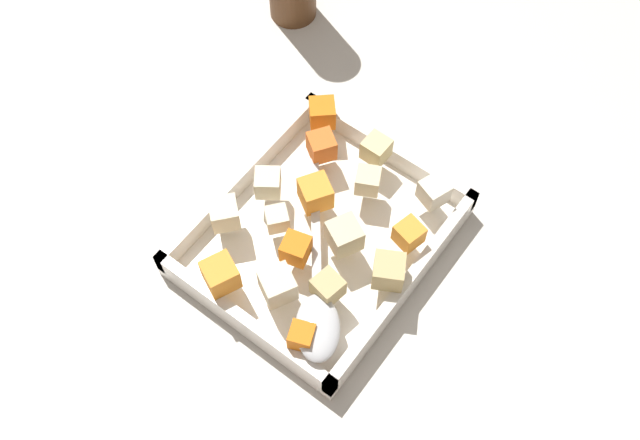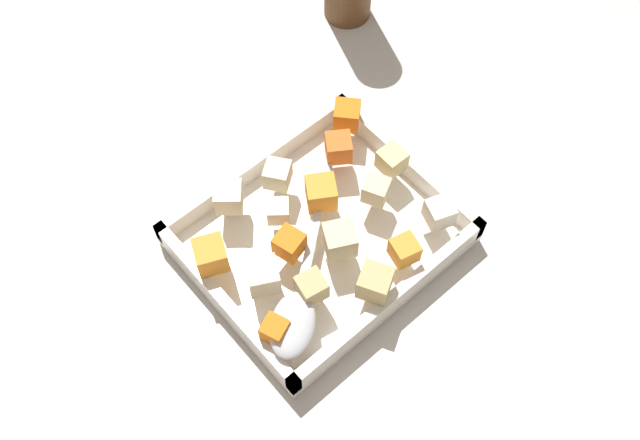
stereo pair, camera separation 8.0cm
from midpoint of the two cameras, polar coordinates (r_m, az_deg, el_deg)
The scene contains 20 objects.
ground_plane at distance 0.84m, azimuth -2.71°, elevation -3.36°, with size 4.00×4.00×0.00m, color beige.
baking_dish at distance 0.84m, azimuth -2.73°, elevation -1.59°, with size 0.28×0.24×0.04m.
carrot_chunk_heap_side at distance 0.78m, azimuth -4.82°, elevation -2.52°, with size 0.03×0.03×0.03m, color orange.
carrot_chunk_corner_se at distance 0.85m, azimuth -2.59°, elevation 5.55°, with size 0.03×0.03×0.03m, color orange.
carrot_chunk_far_right at distance 0.88m, azimuth -2.47°, elevation 8.09°, with size 0.03×0.03×0.03m, color orange.
carrot_chunk_center at distance 0.75m, azimuth -4.54°, elevation -9.27°, with size 0.02×0.02×0.02m, color orange.
carrot_chunk_corner_sw at distance 0.79m, azimuth 4.07°, elevation -1.36°, with size 0.03×0.03×0.03m, color orange.
carrot_chunk_near_left at distance 0.81m, azimuth -3.18°, elevation 1.84°, with size 0.03×0.03×0.03m, color orange.
carrot_chunk_rim_edge at distance 0.78m, azimuth -10.68°, elevation -4.46°, with size 0.03×0.03×0.03m, color orange.
potato_chunk_corner_ne at distance 0.79m, azimuth -1.00°, elevation -1.49°, with size 0.03×0.03×0.03m, color beige.
potato_chunk_near_spoon at distance 0.85m, azimuth 1.69°, elevation 5.30°, with size 0.03×0.03×0.03m, color #E0CC89.
potato_chunk_back_center at distance 0.77m, azimuth 2.39°, elevation -4.26°, with size 0.03×0.03×0.03m, color tan.
potato_chunk_far_left at distance 0.81m, azimuth -6.21°, elevation -0.16°, with size 0.02×0.02×0.02m, color beige.
potato_chunk_heap_top at distance 0.81m, azimuth -10.25°, elevation 0.24°, with size 0.03×0.03×0.03m, color beige.
potato_chunk_front_center at distance 0.76m, azimuth -2.40°, elevation -5.52°, with size 0.03×0.03×0.03m, color tan.
potato_chunk_under_handle at distance 0.77m, azimuth -6.28°, elevation -5.38°, with size 0.03×0.03×0.03m, color beige.
potato_chunk_mid_left at distance 0.82m, azimuth 0.94°, elevation 2.85°, with size 0.03×0.03×0.03m, color beige.
potato_chunk_mid_right at distance 0.83m, azimuth -6.85°, elevation 2.64°, with size 0.03×0.03×0.03m, color beige.
parsnip_chunk_corner_nw at distance 0.82m, azimuth 6.09°, elevation 1.96°, with size 0.03×0.03×0.03m, color silver.
serving_spoon at distance 0.76m, azimuth -3.25°, elevation -7.68°, with size 0.21×0.17×0.02m.
Camera 1 is at (-0.29, -0.22, 0.76)m, focal length 41.19 mm.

